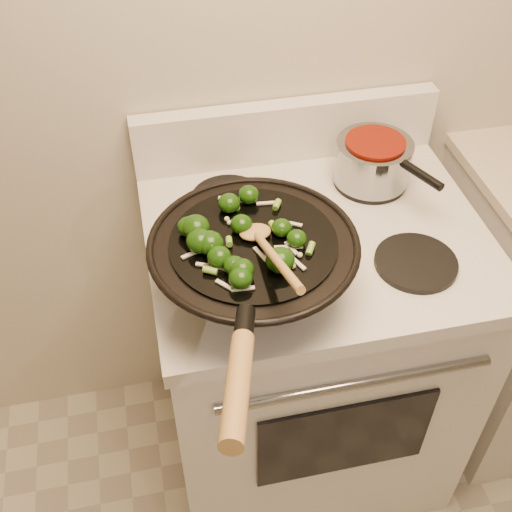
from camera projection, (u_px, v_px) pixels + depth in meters
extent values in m
plane|color=beige|center=(343.00, 5.00, 1.46)|extent=(3.50, 0.00, 3.50)
cube|color=white|center=(306.00, 358.00, 1.81)|extent=(0.76, 0.64, 0.88)
cube|color=white|center=(316.00, 238.00, 1.49)|extent=(0.78, 0.66, 0.04)
cube|color=white|center=(286.00, 131.00, 1.63)|extent=(0.78, 0.05, 0.16)
cylinder|color=gray|center=(356.00, 384.00, 1.34)|extent=(0.60, 0.02, 0.02)
cube|color=black|center=(344.00, 439.00, 1.50)|extent=(0.42, 0.01, 0.28)
cylinder|color=black|center=(254.00, 288.00, 1.34)|extent=(0.18, 0.18, 0.01)
cylinder|color=black|center=(416.00, 263.00, 1.39)|extent=(0.18, 0.18, 0.01)
cylinder|color=black|center=(228.00, 199.00, 1.55)|extent=(0.18, 0.18, 0.01)
cylinder|color=black|center=(370.00, 180.00, 1.60)|extent=(0.18, 0.18, 0.01)
torus|color=black|center=(254.00, 244.00, 1.25)|extent=(0.42, 0.42, 0.02)
cylinder|color=black|center=(254.00, 242.00, 1.25)|extent=(0.33, 0.33, 0.01)
cylinder|color=black|center=(245.00, 323.00, 1.05)|extent=(0.05, 0.08, 0.04)
cylinder|color=#A98043|center=(238.00, 387.00, 0.94)|extent=(0.09, 0.22, 0.07)
ellipsoid|color=#133608|center=(200.00, 241.00, 1.21)|extent=(0.05, 0.05, 0.05)
cylinder|color=#4A7A2C|center=(209.00, 246.00, 1.23)|extent=(0.02, 0.01, 0.02)
ellipsoid|color=#133608|center=(282.00, 228.00, 1.25)|extent=(0.04, 0.04, 0.03)
ellipsoid|color=#133608|center=(241.00, 278.00, 1.15)|extent=(0.04, 0.04, 0.04)
ellipsoid|color=#133608|center=(210.00, 243.00, 1.21)|extent=(0.05, 0.05, 0.04)
cylinder|color=#4A7A2C|center=(218.00, 247.00, 1.22)|extent=(0.02, 0.02, 0.01)
ellipsoid|color=#133608|center=(188.00, 227.00, 1.25)|extent=(0.05, 0.05, 0.04)
ellipsoid|color=#133608|center=(219.00, 257.00, 1.19)|extent=(0.05, 0.05, 0.04)
ellipsoid|color=#133608|center=(196.00, 227.00, 1.24)|extent=(0.06, 0.06, 0.05)
cylinder|color=#4A7A2C|center=(205.00, 232.00, 1.25)|extent=(0.02, 0.02, 0.02)
ellipsoid|color=#133608|center=(241.00, 224.00, 1.25)|extent=(0.04, 0.04, 0.04)
ellipsoid|color=#133608|center=(280.00, 260.00, 1.18)|extent=(0.05, 0.05, 0.05)
ellipsoid|color=#133608|center=(229.00, 203.00, 1.30)|extent=(0.05, 0.05, 0.04)
cylinder|color=#4A7A2C|center=(236.00, 207.00, 1.31)|extent=(0.02, 0.02, 0.01)
ellipsoid|color=#133608|center=(297.00, 239.00, 1.23)|extent=(0.04, 0.04, 0.03)
ellipsoid|color=#133608|center=(242.00, 269.00, 1.16)|extent=(0.05, 0.05, 0.04)
ellipsoid|color=#133608|center=(234.00, 265.00, 1.17)|extent=(0.04, 0.04, 0.03)
cylinder|color=#4A7A2C|center=(241.00, 268.00, 1.18)|extent=(0.02, 0.02, 0.02)
ellipsoid|color=#133608|center=(249.00, 195.00, 1.32)|extent=(0.04, 0.04, 0.04)
cube|color=white|center=(210.00, 266.00, 1.19)|extent=(0.05, 0.03, 0.00)
cube|color=white|center=(219.00, 264.00, 1.20)|extent=(0.06, 0.01, 0.00)
cube|color=white|center=(289.00, 247.00, 1.23)|extent=(0.06, 0.02, 0.00)
cube|color=white|center=(293.00, 224.00, 1.28)|extent=(0.04, 0.03, 0.00)
cube|color=white|center=(193.00, 253.00, 1.22)|extent=(0.05, 0.02, 0.00)
cube|color=white|center=(268.00, 203.00, 1.32)|extent=(0.05, 0.01, 0.00)
cube|color=white|center=(296.00, 262.00, 1.20)|extent=(0.03, 0.05, 0.00)
cube|color=white|center=(225.00, 285.00, 1.16)|extent=(0.03, 0.03, 0.00)
cube|color=white|center=(243.00, 289.00, 1.15)|extent=(0.04, 0.01, 0.00)
cube|color=white|center=(232.00, 200.00, 1.33)|extent=(0.06, 0.03, 0.00)
cube|color=white|center=(231.00, 272.00, 1.18)|extent=(0.04, 0.05, 0.00)
cube|color=white|center=(260.00, 254.00, 1.21)|extent=(0.02, 0.04, 0.00)
cube|color=white|center=(291.00, 248.00, 1.23)|extent=(0.02, 0.04, 0.00)
cylinder|color=#6FAB37|center=(273.00, 227.00, 1.26)|extent=(0.03, 0.03, 0.02)
cylinder|color=#6FAB37|center=(229.00, 241.00, 1.23)|extent=(0.03, 0.03, 0.02)
cylinder|color=#6FAB37|center=(277.00, 205.00, 1.31)|extent=(0.03, 0.01, 0.02)
cylinder|color=#6FAB37|center=(310.00, 248.00, 1.22)|extent=(0.03, 0.02, 0.02)
cylinder|color=#6FAB37|center=(210.00, 271.00, 1.18)|extent=(0.03, 0.03, 0.02)
sphere|color=beige|center=(293.00, 266.00, 1.19)|extent=(0.01, 0.01, 0.01)
sphere|color=beige|center=(229.00, 223.00, 1.28)|extent=(0.01, 0.01, 0.01)
sphere|color=beige|center=(227.00, 219.00, 1.29)|extent=(0.01, 0.01, 0.01)
sphere|color=beige|center=(300.00, 255.00, 1.21)|extent=(0.01, 0.01, 0.01)
sphere|color=beige|center=(285.00, 253.00, 1.22)|extent=(0.01, 0.01, 0.01)
ellipsoid|color=#A98043|center=(255.00, 232.00, 1.25)|extent=(0.07, 0.05, 0.02)
cylinder|color=#A98043|center=(276.00, 260.00, 1.12)|extent=(0.04, 0.25, 0.11)
cylinder|color=gray|center=(373.00, 161.00, 1.56)|extent=(0.19, 0.19, 0.10)
cylinder|color=#650F04|center=(376.00, 142.00, 1.52)|extent=(0.14, 0.14, 0.01)
cylinder|color=black|center=(422.00, 175.00, 1.44)|extent=(0.07, 0.11, 0.02)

